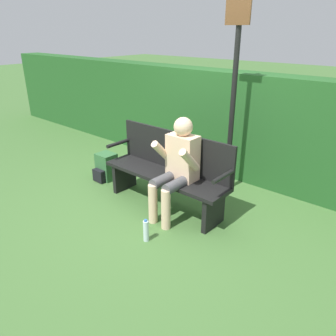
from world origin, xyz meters
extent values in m
plane|color=#426B33|center=(0.00, 0.00, 0.00)|extent=(40.00, 40.00, 0.00)
cube|color=#235623|center=(0.00, 1.56, 0.80)|extent=(12.00, 0.46, 1.60)
cube|color=black|center=(0.00, 0.00, 0.44)|extent=(1.78, 0.44, 0.05)
cube|color=black|center=(0.00, 0.20, 0.72)|extent=(1.78, 0.04, 0.51)
cube|color=black|center=(-0.77, 0.00, 0.21)|extent=(0.06, 0.40, 0.42)
cube|color=black|center=(0.77, 0.00, 0.21)|extent=(0.06, 0.40, 0.42)
cylinder|color=black|center=(-0.86, 0.00, 0.68)|extent=(0.05, 0.40, 0.05)
cylinder|color=black|center=(0.86, 0.00, 0.68)|extent=(0.05, 0.40, 0.05)
cube|color=beige|center=(0.26, 0.04, 0.74)|extent=(0.37, 0.22, 0.56)
sphere|color=beige|center=(0.26, 0.04, 1.12)|extent=(0.23, 0.23, 0.23)
cylinder|color=#4C4C51|center=(0.16, -0.17, 0.50)|extent=(0.13, 0.43, 0.13)
cylinder|color=#4C4C51|center=(0.36, -0.17, 0.50)|extent=(0.13, 0.43, 0.13)
cylinder|color=beige|center=(0.16, -0.38, 0.25)|extent=(0.11, 0.11, 0.50)
cylinder|color=beige|center=(0.36, -0.38, 0.25)|extent=(0.11, 0.11, 0.50)
cylinder|color=beige|center=(0.05, -0.09, 0.80)|extent=(0.09, 0.34, 0.34)
cylinder|color=beige|center=(0.47, -0.09, 0.80)|extent=(0.09, 0.34, 0.34)
cube|color=#336638|center=(-1.24, 0.06, 0.21)|extent=(0.28, 0.24, 0.42)
cube|color=black|center=(-1.24, -0.10, 0.10)|extent=(0.21, 0.08, 0.19)
cylinder|color=silver|center=(0.36, -0.72, 0.12)|extent=(0.06, 0.06, 0.25)
cylinder|color=#2D66B2|center=(0.36, -0.72, 0.26)|extent=(0.03, 0.03, 0.02)
cylinder|color=black|center=(0.37, 0.96, 1.28)|extent=(0.07, 0.07, 2.56)
cube|color=brown|center=(0.37, 0.91, 2.36)|extent=(0.33, 0.02, 0.30)
camera|label=1|loc=(2.53, -2.86, 2.18)|focal=35.00mm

